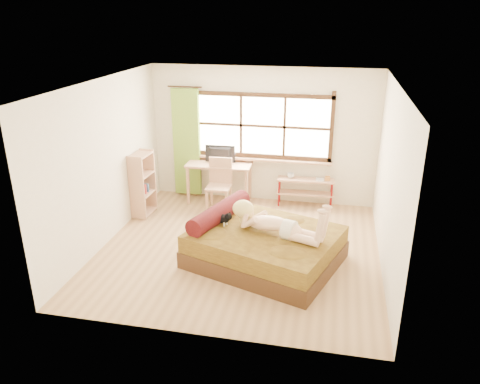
% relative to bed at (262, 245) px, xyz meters
% --- Properties ---
extents(floor, '(4.50, 4.50, 0.00)m').
position_rel_bed_xyz_m(floor, '(-0.42, 0.32, -0.29)').
color(floor, '#9E754C').
rests_on(floor, ground).
extents(ceiling, '(4.50, 4.50, 0.00)m').
position_rel_bed_xyz_m(ceiling, '(-0.42, 0.32, 2.41)').
color(ceiling, white).
rests_on(ceiling, wall_back).
extents(wall_back, '(4.50, 0.00, 4.50)m').
position_rel_bed_xyz_m(wall_back, '(-0.42, 2.57, 1.06)').
color(wall_back, silver).
rests_on(wall_back, floor).
extents(wall_front, '(4.50, 0.00, 4.50)m').
position_rel_bed_xyz_m(wall_front, '(-0.42, -1.93, 1.06)').
color(wall_front, silver).
rests_on(wall_front, floor).
extents(wall_left, '(0.00, 4.50, 4.50)m').
position_rel_bed_xyz_m(wall_left, '(-2.67, 0.32, 1.06)').
color(wall_left, silver).
rests_on(wall_left, floor).
extents(wall_right, '(0.00, 4.50, 4.50)m').
position_rel_bed_xyz_m(wall_right, '(1.83, 0.32, 1.06)').
color(wall_right, silver).
rests_on(wall_right, floor).
extents(window, '(2.80, 0.16, 1.46)m').
position_rel_bed_xyz_m(window, '(-0.42, 2.54, 1.22)').
color(window, '#FFEDBF').
rests_on(window, wall_back).
extents(curtain, '(0.55, 0.10, 2.20)m').
position_rel_bed_xyz_m(curtain, '(-1.97, 2.45, 0.86)').
color(curtain, '#5F9228').
rests_on(curtain, wall_back).
extents(bed, '(2.57, 2.30, 0.81)m').
position_rel_bed_xyz_m(bed, '(0.00, 0.00, 0.00)').
color(bed, black).
rests_on(bed, floor).
extents(woman, '(1.55, 0.89, 0.64)m').
position_rel_bed_xyz_m(woman, '(0.20, -0.07, 0.56)').
color(woman, beige).
rests_on(woman, bed).
extents(kitten, '(0.34, 0.22, 0.26)m').
position_rel_bed_xyz_m(kitten, '(-0.67, 0.08, 0.37)').
color(kitten, black).
rests_on(kitten, bed).
extents(desk, '(1.31, 0.63, 0.81)m').
position_rel_bed_xyz_m(desk, '(-1.25, 2.27, 0.41)').
color(desk, tan).
rests_on(desk, floor).
extents(monitor, '(0.61, 0.10, 0.35)m').
position_rel_bed_xyz_m(monitor, '(-1.25, 2.32, 0.70)').
color(monitor, black).
rests_on(monitor, desk).
extents(chair, '(0.47, 0.47, 1.02)m').
position_rel_bed_xyz_m(chair, '(-1.15, 1.92, 0.28)').
color(chair, tan).
rests_on(chair, floor).
extents(pipe_shelf, '(1.14, 0.33, 0.64)m').
position_rel_bed_xyz_m(pipe_shelf, '(0.50, 2.40, 0.12)').
color(pipe_shelf, tan).
rests_on(pipe_shelf, floor).
extents(cup, '(0.14, 0.14, 0.11)m').
position_rel_bed_xyz_m(cup, '(0.19, 2.39, 0.33)').
color(cup, gray).
rests_on(cup, pipe_shelf).
extents(book, '(0.16, 0.21, 0.02)m').
position_rel_bed_xyz_m(book, '(0.69, 2.39, 0.28)').
color(book, gray).
rests_on(book, pipe_shelf).
extents(bookshelf, '(0.33, 0.55, 1.23)m').
position_rel_bed_xyz_m(bookshelf, '(-2.50, 1.33, 0.33)').
color(bookshelf, tan).
rests_on(bookshelf, floor).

